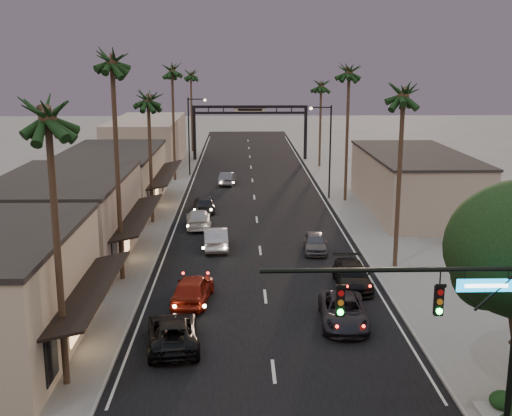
{
  "coord_description": "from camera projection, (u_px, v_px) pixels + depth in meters",
  "views": [
    {
      "loc": [
        -1.41,
        -15.34,
        13.14
      ],
      "look_at": [
        -0.23,
        30.56,
        2.5
      ],
      "focal_mm": 45.0,
      "sensor_mm": 36.0,
      "label": 1
    }
  ],
  "objects": [
    {
      "name": "curbside_near",
      "position": [
        343.0,
        311.0,
        32.48
      ],
      "size": [
        2.59,
        5.11,
        1.39
      ],
      "primitive_type": "imported",
      "rotation": [
        0.0,
        0.0,
        -0.06
      ],
      "color": "black",
      "rests_on": "ground"
    },
    {
      "name": "oncoming_red",
      "position": [
        193.0,
        289.0,
        35.37
      ],
      "size": [
        2.41,
        4.86,
        1.59
      ],
      "primitive_type": "imported",
      "rotation": [
        0.0,
        0.0,
        3.03
      ],
      "color": "maroon",
      "rests_on": "ground"
    },
    {
      "name": "building_right",
      "position": [
        414.0,
        183.0,
        56.68
      ],
      "size": [
        8.0,
        18.0,
        5.0
      ],
      "primitive_type": "cube",
      "color": "gray",
      "rests_on": "ground"
    },
    {
      "name": "streetlight_right",
      "position": [
        327.0,
        144.0,
        60.74
      ],
      "size": [
        2.13,
        0.3,
        9.0
      ],
      "color": "black",
      "rests_on": "ground"
    },
    {
      "name": "storefront_dist",
      "position": [
        147.0,
        143.0,
        80.24
      ],
      "size": [
        8.0,
        20.0,
        6.0
      ],
      "primitive_type": "cube",
      "color": "gray",
      "rests_on": "ground"
    },
    {
      "name": "palm_rb",
      "position": [
        349.0,
        68.0,
        58.21
      ],
      "size": [
        3.2,
        3.2,
        14.2
      ],
      "color": "#38281C",
      "rests_on": "ground"
    },
    {
      "name": "palm_ld",
      "position": [
        172.0,
        67.0,
        68.49
      ],
      "size": [
        3.2,
        3.2,
        14.2
      ],
      "color": "#38281C",
      "rests_on": "ground"
    },
    {
      "name": "storefront_mid",
      "position": [
        65.0,
        221.0,
        42.31
      ],
      "size": [
        8.0,
        14.0,
        5.5
      ],
      "primitive_type": "cube",
      "color": "gray",
      "rests_on": "ground"
    },
    {
      "name": "oncoming_grey_far",
      "position": [
        227.0,
        178.0,
        68.94
      ],
      "size": [
        1.92,
        4.28,
        1.36
      ],
      "primitive_type": "imported",
      "rotation": [
        0.0,
        0.0,
        3.02
      ],
      "color": "#505155",
      "rests_on": "ground"
    },
    {
      "name": "palm_lb",
      "position": [
        112.0,
        55.0,
        36.13
      ],
      "size": [
        3.2,
        3.2,
        15.2
      ],
      "color": "#38281C",
      "rests_on": "ground"
    },
    {
      "name": "storefront_far",
      "position": [
        112.0,
        180.0,
        57.95
      ],
      "size": [
        8.0,
        16.0,
        5.0
      ],
      "primitive_type": "cube",
      "color": "#BDAF90",
      "rests_on": "ground"
    },
    {
      "name": "palm_lc",
      "position": [
        148.0,
        95.0,
        50.42
      ],
      "size": [
        3.2,
        3.2,
        12.2
      ],
      "color": "#38281C",
      "rests_on": "ground"
    },
    {
      "name": "oncoming_dgrey",
      "position": [
        204.0,
        203.0,
        56.76
      ],
      "size": [
        2.23,
        4.48,
        1.47
      ],
      "primitive_type": "imported",
      "rotation": [
        0.0,
        0.0,
        3.26
      ],
      "color": "black",
      "rests_on": "ground"
    },
    {
      "name": "oncoming_white",
      "position": [
        198.0,
        219.0,
        51.41
      ],
      "size": [
        2.36,
        4.99,
        1.4
      ],
      "primitive_type": "imported",
      "rotation": [
        0.0,
        0.0,
        3.22
      ],
      "color": "#AEAEAE",
      "rests_on": "ground"
    },
    {
      "name": "curbside_black",
      "position": [
        352.0,
        275.0,
        37.87
      ],
      "size": [
        2.06,
        4.9,
        1.41
      ],
      "primitive_type": "imported",
      "rotation": [
        0.0,
        0.0,
        -0.02
      ],
      "color": "black",
      "rests_on": "ground"
    },
    {
      "name": "oncoming_silver",
      "position": [
        215.0,
        238.0,
        45.65
      ],
      "size": [
        1.98,
        4.77,
        1.53
      ],
      "primitive_type": "imported",
      "rotation": [
        0.0,
        0.0,
        3.22
      ],
      "color": "#9D9DA2",
      "rests_on": "ground"
    },
    {
      "name": "oncoming_pickup",
      "position": [
        173.0,
        332.0,
        30.02
      ],
      "size": [
        2.91,
        5.27,
        1.4
      ],
      "primitive_type": "imported",
      "rotation": [
        0.0,
        0.0,
        3.26
      ],
      "color": "black",
      "rests_on": "ground"
    },
    {
      "name": "ground",
      "position": [
        256.0,
        211.0,
        56.9
      ],
      "size": [
        200.0,
        200.0,
        0.0
      ],
      "primitive_type": "plane",
      "color": "slate",
      "rests_on": "ground"
    },
    {
      "name": "streetlight_left",
      "position": [
        191.0,
        130.0,
        73.05
      ],
      "size": [
        2.13,
        0.3,
        9.0
      ],
      "color": "black",
      "rests_on": "ground"
    },
    {
      "name": "road",
      "position": [
        254.0,
        199.0,
        61.76
      ],
      "size": [
        14.0,
        120.0,
        0.02
      ],
      "primitive_type": "cube",
      "color": "black",
      "rests_on": "ground"
    },
    {
      "name": "palm_rc",
      "position": [
        321.0,
        82.0,
        78.12
      ],
      "size": [
        3.2,
        3.2,
        12.2
      ],
      "color": "#38281C",
      "rests_on": "ground"
    },
    {
      "name": "palm_ra",
      "position": [
        404.0,
        88.0,
        38.95
      ],
      "size": [
        3.2,
        3.2,
        13.2
      ],
      "color": "#38281C",
      "rests_on": "ground"
    },
    {
      "name": "traffic_signal",
      "position": [
        459.0,
        314.0,
        20.83
      ],
      "size": [
        8.51,
        0.22,
        7.8
      ],
      "color": "black",
      "rests_on": "ground"
    },
    {
      "name": "palm_far",
      "position": [
        191.0,
        72.0,
        91.11
      ],
      "size": [
        3.2,
        3.2,
        13.2
      ],
      "color": "#38281C",
      "rests_on": "ground"
    },
    {
      "name": "sidewalk_left",
      "position": [
        164.0,
        185.0,
        68.33
      ],
      "size": [
        5.0,
        92.0,
        0.12
      ],
      "primitive_type": "cube",
      "color": "slate",
      "rests_on": "ground"
    },
    {
      "name": "palm_la",
      "position": [
        47.0,
        106.0,
        23.91
      ],
      "size": [
        3.2,
        3.2,
        13.2
      ],
      "color": "#38281C",
      "rests_on": "ground"
    },
    {
      "name": "curbside_grey",
      "position": [
        315.0,
        242.0,
        44.84
      ],
      "size": [
        1.83,
        4.01,
        1.33
      ],
      "primitive_type": "imported",
      "rotation": [
        0.0,
        0.0,
        -0.07
      ],
      "color": "#4E4F53",
      "rests_on": "ground"
    },
    {
      "name": "arch",
      "position": [
        250.0,
        119.0,
        84.86
      ],
      "size": [
        15.2,
        0.4,
        7.27
      ],
      "color": "black",
      "rests_on": "ground"
    },
    {
      "name": "sidewalk_right",
      "position": [
        341.0,
        185.0,
        68.81
      ],
      "size": [
        5.0,
        92.0,
        0.12
      ],
      "primitive_type": "cube",
      "color": "slate",
      "rests_on": "ground"
    }
  ]
}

